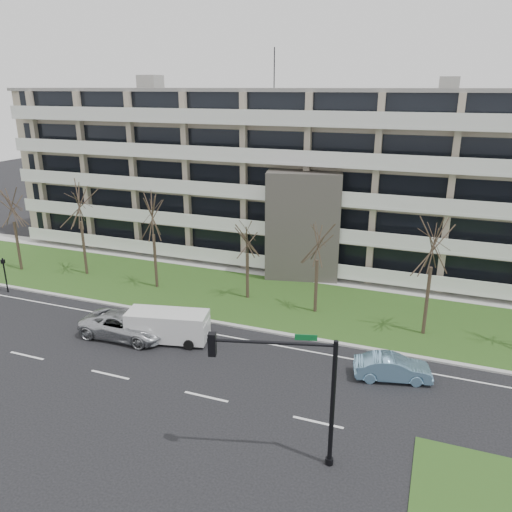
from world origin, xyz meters
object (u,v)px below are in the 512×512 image
at_px(blue_sedan, 392,368).
at_px(white_van, 169,324).
at_px(traffic_signal, 291,382).
at_px(silver_pickup, 125,325).
at_px(pedestrian_signal, 4,271).

bearing_deg(blue_sedan, white_van, 78.14).
bearing_deg(blue_sedan, traffic_signal, 143.24).
relative_size(blue_sedan, traffic_signal, 0.68).
height_order(silver_pickup, blue_sedan, silver_pickup).
height_order(blue_sedan, traffic_signal, traffic_signal).
height_order(traffic_signal, pedestrian_signal, traffic_signal).
distance_m(blue_sedan, pedestrian_signal, 29.88).
xyz_separation_m(blue_sedan, white_van, (-13.79, -0.46, 0.50)).
bearing_deg(pedestrian_signal, traffic_signal, -27.98).
bearing_deg(traffic_signal, silver_pickup, 136.19).
bearing_deg(traffic_signal, white_van, 127.95).
distance_m(blue_sedan, traffic_signal, 9.48).
xyz_separation_m(blue_sedan, pedestrian_signal, (-29.79, 2.04, 1.12)).
distance_m(silver_pickup, pedestrian_signal, 13.46).
bearing_deg(silver_pickup, white_van, -81.47).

